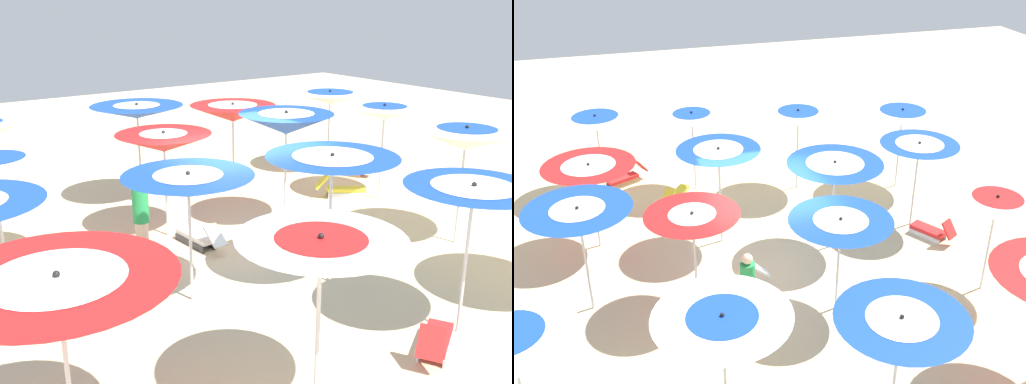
{
  "view_description": "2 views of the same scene",
  "coord_description": "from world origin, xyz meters",
  "views": [
    {
      "loc": [
        6.03,
        8.84,
        4.76
      ],
      "look_at": [
        -0.97,
        -0.85,
        0.85
      ],
      "focal_mm": 42.38,
      "sensor_mm": 36.0,
      "label": 1
    },
    {
      "loc": [
        11.13,
        -3.19,
        8.07
      ],
      "look_at": [
        -1.87,
        0.65,
        1.03
      ],
      "focal_mm": 42.91,
      "sensor_mm": 36.0,
      "label": 2
    }
  ],
  "objects": [
    {
      "name": "beach_umbrella_6",
      "position": [
        1.68,
        1.03,
        1.96
      ],
      "size": [
        2.07,
        2.07,
        2.2
      ],
      "color": "silver",
      "rests_on": "ground"
    },
    {
      "name": "lounger_0",
      "position": [
        0.46,
        -0.82,
        0.2
      ],
      "size": [
        0.42,
        1.38,
        0.58
      ],
      "rotation": [
        0.0,
        0.0,
        4.79
      ],
      "color": "#333338",
      "rests_on": "ground"
    },
    {
      "name": "beach_umbrella_4",
      "position": [
        0.23,
        -3.84,
        2.23
      ],
      "size": [
        2.12,
        2.12,
        2.44
      ],
      "color": "silver",
      "rests_on": "ground"
    },
    {
      "name": "beach_umbrella_14",
      "position": [
        -3.85,
        2.03,
        2.14
      ],
      "size": [
        2.15,
        2.15,
        2.41
      ],
      "color": "silver",
      "rests_on": "ground"
    },
    {
      "name": "beach_umbrella_15",
      "position": [
        -3.15,
        4.84,
        2.17
      ],
      "size": [
        2.29,
        2.29,
        2.39
      ],
      "color": "silver",
      "rests_on": "ground"
    },
    {
      "name": "beach_umbrella_10",
      "position": [
        -0.59,
        1.81,
        2.09
      ],
      "size": [
        2.23,
        2.23,
        2.31
      ],
      "color": "silver",
      "rests_on": "ground"
    },
    {
      "name": "beach_umbrella_7",
      "position": [
        1.92,
        4.36,
        2.11
      ],
      "size": [
        1.91,
        1.91,
        2.32
      ],
      "color": "silver",
      "rests_on": "ground"
    },
    {
      "name": "beach_umbrella_8",
      "position": [
        -2.23,
        -3.59,
        1.97
      ],
      "size": [
        2.14,
        2.14,
        2.23
      ],
      "color": "silver",
      "rests_on": "ground"
    },
    {
      "name": "beach_umbrella_1",
      "position": [
        3.88,
        -1.81,
        1.98
      ],
      "size": [
        2.2,
        2.2,
        2.2
      ],
      "color": "silver",
      "rests_on": "ground"
    },
    {
      "name": "beach_umbrella_11",
      "position": [
        -1.02,
        4.2,
        2.11
      ],
      "size": [
        1.93,
        1.93,
        2.33
      ],
      "color": "silver",
      "rests_on": "ground"
    },
    {
      "name": "lounger_3",
      "position": [
        -0.27,
        4.37,
        0.21
      ],
      "size": [
        1.17,
        0.88,
        0.63
      ],
      "rotation": [
        0.0,
        0.0,
        3.65
      ],
      "color": "silver",
      "rests_on": "ground"
    },
    {
      "name": "beach_umbrella_2",
      "position": [
        4.8,
        0.72,
        2.07
      ],
      "size": [
        2.06,
        2.06,
        2.3
      ],
      "color": "silver",
      "rests_on": "ground"
    },
    {
      "name": "beach_umbrella_13",
      "position": [
        -4.64,
        -0.78,
        2.14
      ],
      "size": [
        2.01,
        2.01,
        2.36
      ],
      "color": "silver",
      "rests_on": "ground"
    },
    {
      "name": "beachgoer_0",
      "position": [
        1.65,
        -0.85,
        0.87
      ],
      "size": [
        0.3,
        0.3,
        1.67
      ],
      "rotation": [
        0.0,
        0.0,
        5.93
      ],
      "color": "beige",
      "rests_on": "ground"
    },
    {
      "name": "lounger_2",
      "position": [
        -5.51,
        -2.69,
        0.21
      ],
      "size": [
        0.87,
        1.26,
        0.65
      ],
      "rotation": [
        0.0,
        0.0,
        5.18
      ],
      "color": "olive",
      "rests_on": "ground"
    },
    {
      "name": "beach_umbrella_9",
      "position": [
        -1.6,
        -0.67,
        2.26
      ],
      "size": [
        1.97,
        1.97,
        2.53
      ],
      "color": "silver",
      "rests_on": "ground"
    },
    {
      "name": "lounger_1",
      "position": [
        -4.01,
        -1.42,
        0.2
      ],
      "size": [
        1.21,
        0.93,
        0.59
      ],
      "rotation": [
        0.0,
        0.0,
        8.85
      ],
      "color": "silver",
      "rests_on": "ground"
    },
    {
      "name": "ground",
      "position": [
        0.0,
        0.0,
        -0.02
      ],
      "size": [
        41.33,
        41.33,
        0.04
      ],
      "primitive_type": "cube",
      "color": "beige"
    },
    {
      "name": "beach_umbrella_5",
      "position": [
        0.67,
        -1.7,
        1.98
      ],
      "size": [
        1.92,
        1.92,
        2.22
      ],
      "color": "silver",
      "rests_on": "ground"
    },
    {
      "name": "beach_umbrella_12",
      "position": [
        -5.24,
        -3.32,
        2.1
      ],
      "size": [
        2.18,
        2.18,
        2.32
      ],
      "color": "silver",
      "rests_on": "ground"
    }
  ]
}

